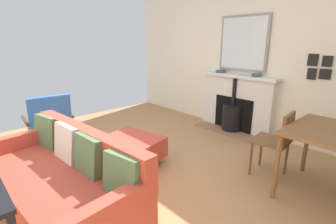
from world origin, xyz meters
The scene contains 12 objects.
ground_plane centered at (0.00, 0.00, 0.00)m, with size 5.41×5.41×0.01m, color #A87A4C.
wall_left centered at (-2.70, 0.00, 1.43)m, with size 0.12×5.41×2.86m, color silver.
fireplace centered at (-2.52, 0.10, 0.45)m, with size 0.50×1.46×1.04m.
mirror_over_mantel centered at (-2.62, 0.10, 1.57)m, with size 0.04×0.91×0.94m.
mantel_bowl_near centered at (-2.52, -0.29, 1.07)m, with size 0.17×0.17×0.05m.
mantel_bowl_far centered at (-2.52, 0.44, 1.07)m, with size 0.15×0.15×0.05m.
sofa centered at (0.66, 0.20, 0.34)m, with size 0.99×1.99×0.78m.
ottoman centered at (-0.38, -0.12, 0.23)m, with size 0.75×0.86×0.37m.
armchair_accent centered at (0.22, -1.54, 0.45)m, with size 0.73×0.64×0.83m.
dining_table centered at (-1.43, 1.90, 0.65)m, with size 0.94×0.80×0.75m.
dining_chair_near_fireplace centered at (-1.44, 1.35, 0.50)m, with size 0.44×0.44×0.83m.
photo_gallery_row centered at (-2.63, 1.32, 1.26)m, with size 0.02×0.33×0.37m.
Camera 1 is at (1.35, 2.46, 1.62)m, focal length 26.28 mm.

